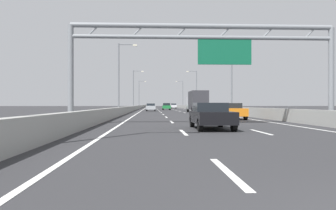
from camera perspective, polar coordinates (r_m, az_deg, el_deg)
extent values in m
plane|color=#2D2D30|center=(102.90, -0.97, -0.57)|extent=(260.00, 260.00, 0.00)
cube|color=white|center=(6.63, 10.09, -11.12)|extent=(0.16, 3.00, 0.01)
cube|color=white|center=(15.46, 2.62, -4.66)|extent=(0.16, 3.00, 0.01)
cube|color=white|center=(24.42, 0.63, -2.89)|extent=(0.16, 3.00, 0.01)
cube|color=white|center=(33.40, -0.29, -2.07)|extent=(0.16, 3.00, 0.01)
cube|color=white|center=(42.39, -0.82, -1.60)|extent=(0.16, 3.00, 0.01)
cube|color=white|center=(51.38, -1.16, -1.29)|extent=(0.16, 3.00, 0.01)
cube|color=white|center=(60.37, -1.40, -1.08)|extent=(0.16, 3.00, 0.01)
cube|color=white|center=(69.37, -1.58, -0.92)|extent=(0.16, 3.00, 0.01)
cube|color=white|center=(78.37, -1.72, -0.80)|extent=(0.16, 3.00, 0.01)
cube|color=white|center=(87.36, -1.83, -0.70)|extent=(0.16, 3.00, 0.01)
cube|color=white|center=(96.36, -1.91, -0.62)|extent=(0.16, 3.00, 0.01)
cube|color=white|center=(105.36, -1.99, -0.55)|extent=(0.16, 3.00, 0.01)
cube|color=white|center=(114.36, -2.05, -0.50)|extent=(0.16, 3.00, 0.01)
cube|color=white|center=(123.36, -2.10, -0.45)|extent=(0.16, 3.00, 0.01)
cube|color=white|center=(132.36, -2.15, -0.41)|extent=(0.16, 3.00, 0.01)
cube|color=white|center=(141.36, -2.19, -0.37)|extent=(0.16, 3.00, 0.01)
cube|color=white|center=(150.35, -2.22, -0.34)|extent=(0.16, 3.00, 0.01)
cube|color=white|center=(159.35, -2.25, -0.31)|extent=(0.16, 3.00, 0.01)
cube|color=white|center=(16.20, 15.44, -4.44)|extent=(0.16, 3.00, 0.01)
cube|color=white|center=(24.89, 8.94, -2.83)|extent=(0.16, 3.00, 0.01)
cube|color=white|center=(33.75, 5.83, -2.05)|extent=(0.16, 3.00, 0.01)
cube|color=white|center=(42.66, 4.02, -1.59)|extent=(0.16, 3.00, 0.01)
cube|color=white|center=(51.61, 2.84, -1.29)|extent=(0.16, 3.00, 0.01)
cube|color=white|center=(60.57, 2.01, -1.07)|extent=(0.16, 3.00, 0.01)
cube|color=white|center=(69.54, 1.39, -0.92)|extent=(0.16, 3.00, 0.01)
cube|color=white|center=(78.51, 0.91, -0.79)|extent=(0.16, 3.00, 0.01)
cube|color=white|center=(87.50, 0.53, -0.70)|extent=(0.16, 3.00, 0.01)
cube|color=white|center=(96.48, 0.22, -0.62)|extent=(0.16, 3.00, 0.01)
cube|color=white|center=(105.47, -0.03, -0.55)|extent=(0.16, 3.00, 0.01)
cube|color=white|center=(114.46, -0.25, -0.50)|extent=(0.16, 3.00, 0.01)
cube|color=white|center=(123.45, -0.43, -0.45)|extent=(0.16, 3.00, 0.01)
cube|color=white|center=(132.44, -0.59, -0.41)|extent=(0.16, 3.00, 0.01)
cube|color=white|center=(141.44, -0.73, -0.37)|extent=(0.16, 3.00, 0.01)
cube|color=white|center=(150.43, -0.85, -0.34)|extent=(0.16, 3.00, 0.01)
cube|color=white|center=(159.43, -0.96, -0.31)|extent=(0.16, 3.00, 0.01)
cube|color=white|center=(90.87, -4.04, -0.67)|extent=(0.16, 176.00, 0.01)
cube|color=white|center=(91.25, 2.57, -0.66)|extent=(0.16, 176.00, 0.01)
cube|color=#9E9E99|center=(112.90, -4.63, -0.27)|extent=(0.45, 220.00, 0.95)
cube|color=#9E9E99|center=(113.30, 2.36, -0.27)|extent=(0.45, 220.00, 0.95)
cylinder|color=gray|center=(21.69, -16.15, 4.90)|extent=(0.36, 0.36, 6.20)
cylinder|color=gray|center=(24.03, 25.90, 4.43)|extent=(0.36, 0.36, 6.20)
cylinder|color=gray|center=(21.83, 6.01, 13.11)|extent=(16.50, 0.32, 0.32)
cylinder|color=gray|center=(21.69, 6.01, 11.31)|extent=(16.50, 0.26, 0.26)
cylinder|color=gray|center=(21.82, -12.56, 12.18)|extent=(0.74, 0.10, 0.74)
cylinder|color=gray|center=(21.53, -5.16, 12.35)|extent=(0.74, 0.10, 0.74)
cylinder|color=gray|center=(21.60, 2.32, 12.31)|extent=(0.74, 0.10, 0.74)
cylinder|color=gray|center=(22.01, 9.63, 12.08)|extent=(0.74, 0.10, 0.74)
cylinder|color=gray|center=(22.74, 16.56, 11.68)|extent=(0.74, 0.10, 0.74)
cylinder|color=gray|center=(23.78, 22.94, 11.17)|extent=(0.74, 0.10, 0.74)
cube|color=#0F5B3D|center=(21.78, 9.57, 8.86)|extent=(3.40, 0.12, 1.60)
cylinder|color=slate|center=(45.96, -8.35, 4.45)|extent=(0.20, 0.20, 9.50)
cylinder|color=slate|center=(46.44, -6.98, 10.13)|extent=(2.20, 0.12, 0.12)
cube|color=#F2EAC6|center=(46.35, -5.60, 10.02)|extent=(0.56, 0.28, 0.20)
cylinder|color=slate|center=(47.03, 10.72, 4.35)|extent=(0.20, 0.20, 9.50)
cylinder|color=slate|center=(47.35, 9.41, 9.94)|extent=(2.20, 0.12, 0.12)
cube|color=#F2EAC6|center=(47.12, 8.09, 9.86)|extent=(0.56, 0.28, 0.20)
cylinder|color=slate|center=(82.02, -5.89, 2.56)|extent=(0.20, 0.20, 9.50)
cylinder|color=slate|center=(82.29, -5.12, 5.76)|extent=(2.20, 0.12, 0.12)
cube|color=#F2EAC6|center=(82.24, -4.35, 5.70)|extent=(0.56, 0.28, 0.20)
cylinder|color=slate|center=(82.63, 4.85, 2.54)|extent=(0.20, 0.20, 9.50)
cylinder|color=slate|center=(82.81, 4.09, 5.73)|extent=(2.20, 0.12, 0.12)
cube|color=#F2EAC6|center=(82.68, 3.33, 5.67)|extent=(0.56, 0.28, 0.20)
cylinder|color=slate|center=(118.18, -4.94, 1.82)|extent=(0.20, 0.20, 9.50)
cylinder|color=slate|center=(118.36, -4.40, 4.05)|extent=(2.20, 0.12, 0.12)
cube|color=#F2EAC6|center=(118.33, -3.87, 4.00)|extent=(0.56, 0.28, 0.20)
cylinder|color=slate|center=(118.60, 2.52, 1.82)|extent=(0.20, 0.20, 9.50)
cylinder|color=slate|center=(118.72, 1.99, 4.04)|extent=(2.20, 0.12, 0.12)
cube|color=#F2EAC6|center=(118.63, 1.46, 3.99)|extent=(0.56, 0.28, 0.20)
cube|color=silver|center=(103.17, 0.93, -0.19)|extent=(1.71, 4.61, 0.72)
cube|color=black|center=(102.90, 0.94, 0.13)|extent=(1.50, 2.13, 0.45)
cylinder|color=black|center=(104.89, 0.47, -0.39)|extent=(0.22, 0.64, 0.64)
cylinder|color=black|center=(104.98, 1.28, -0.38)|extent=(0.22, 0.64, 0.64)
cylinder|color=black|center=(101.38, 0.58, -0.40)|extent=(0.22, 0.64, 0.64)
cylinder|color=black|center=(101.48, 1.42, -0.40)|extent=(0.22, 0.64, 0.64)
cube|color=#A8ADB2|center=(63.11, -2.93, -0.43)|extent=(1.72, 4.13, 0.67)
cube|color=black|center=(62.78, -2.93, 0.06)|extent=(1.51, 1.86, 0.42)
cylinder|color=black|center=(64.64, -3.59, -0.72)|extent=(0.22, 0.64, 0.64)
cylinder|color=black|center=(64.63, -2.27, -0.72)|extent=(0.22, 0.64, 0.64)
cylinder|color=black|center=(61.61, -3.63, -0.76)|extent=(0.22, 0.64, 0.64)
cylinder|color=black|center=(61.60, -2.24, -0.76)|extent=(0.22, 0.64, 0.64)
cube|color=black|center=(17.62, 7.33, -2.05)|extent=(1.83, 4.27, 0.61)
cube|color=black|center=(18.03, 7.10, -0.33)|extent=(1.61, 1.93, 0.44)
cylinder|color=black|center=(19.08, 4.11, -2.80)|extent=(0.22, 0.64, 0.64)
cylinder|color=black|center=(19.34, 8.86, -2.76)|extent=(0.22, 0.64, 0.64)
cylinder|color=black|center=(15.95, 5.48, -3.38)|extent=(0.22, 0.64, 0.64)
cylinder|color=black|center=(16.26, 11.11, -3.31)|extent=(0.22, 0.64, 0.64)
cube|color=#1E7A38|center=(75.84, -0.28, -0.33)|extent=(1.77, 4.30, 0.68)
cube|color=black|center=(75.24, -0.26, 0.12)|extent=(1.55, 1.83, 0.53)
cylinder|color=black|center=(77.41, -0.91, -0.58)|extent=(0.22, 0.64, 0.64)
cylinder|color=black|center=(77.48, 0.24, -0.57)|extent=(0.22, 0.64, 0.64)
cylinder|color=black|center=(74.21, -0.82, -0.61)|extent=(0.22, 0.64, 0.64)
cylinder|color=black|center=(74.28, 0.37, -0.61)|extent=(0.22, 0.64, 0.64)
cube|color=orange|center=(29.23, 10.73, -1.15)|extent=(1.71, 4.27, 0.64)
cube|color=black|center=(29.51, 10.60, -0.10)|extent=(1.50, 1.89, 0.43)
cylinder|color=black|center=(30.63, 8.68, -1.69)|extent=(0.22, 0.64, 0.64)
cylinder|color=black|center=(30.96, 11.38, -1.67)|extent=(0.22, 0.64, 0.64)
cylinder|color=black|center=(27.53, 10.00, -1.90)|extent=(0.22, 0.64, 0.64)
cylinder|color=black|center=(27.89, 12.98, -1.87)|extent=(0.22, 0.64, 0.64)
cube|color=silver|center=(55.51, 4.47, 0.32)|extent=(2.37, 2.42, 1.97)
cube|color=#333338|center=(51.12, 5.10, 0.79)|extent=(2.37, 6.03, 2.79)
cylinder|color=black|center=(55.70, 3.37, -0.69)|extent=(0.28, 0.96, 0.96)
cylinder|color=black|center=(55.96, 5.49, -0.69)|extent=(0.28, 0.96, 0.96)
cylinder|color=black|center=(49.39, 4.16, -0.80)|extent=(0.28, 0.96, 0.96)
cylinder|color=black|center=(49.68, 6.55, -0.80)|extent=(0.28, 0.96, 0.96)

